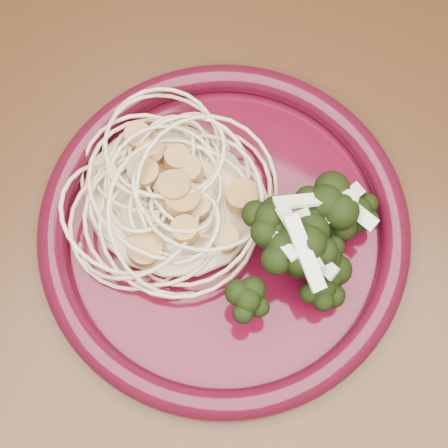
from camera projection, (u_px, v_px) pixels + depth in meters
dining_table at (307, 351)px, 0.57m from camera, size 1.20×0.80×0.75m
dinner_plate at (224, 228)px, 0.49m from camera, size 0.29×0.29×0.02m
spaghetti_pile at (169, 194)px, 0.49m from camera, size 0.15×0.13×0.03m
scallop_cluster at (165, 175)px, 0.45m from camera, size 0.13×0.13×0.04m
broccoli_pile at (295, 256)px, 0.46m from camera, size 0.09×0.15×0.05m
onion_garnish at (300, 243)px, 0.43m from camera, size 0.06×0.10×0.06m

